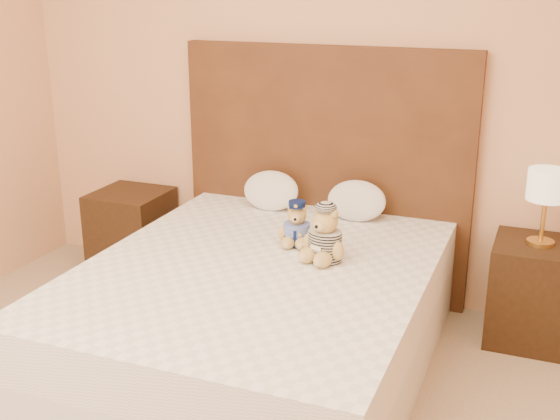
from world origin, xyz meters
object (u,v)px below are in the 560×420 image
object	(u,v)px
nightstand_left	(132,232)
lamp	(547,189)
teddy_police	(297,223)
nightstand_right	(534,292)
teddy_prisoner	(325,234)
pillow_right	(356,199)
bed	(258,316)
pillow_left	(271,189)

from	to	relation	value
nightstand_left	lamp	bearing A→B (deg)	0.00
lamp	teddy_police	distance (m)	1.28
nightstand_left	nightstand_right	bearing A→B (deg)	0.00
teddy_prisoner	pillow_right	xyz separation A→B (m)	(-0.03, 0.65, -0.02)
nightstand_right	teddy_prisoner	size ratio (longest dim) A/B	2.00
bed	nightstand_left	distance (m)	1.48
nightstand_left	pillow_right	distance (m)	1.55
nightstand_left	teddy_police	size ratio (longest dim) A/B	2.37
bed	nightstand_left	xyz separation A→B (m)	(-1.25, 0.80, -0.00)
nightstand_right	lamp	bearing A→B (deg)	180.00
nightstand_left	teddy_prisoner	distance (m)	1.70
lamp	nightstand_left	bearing A→B (deg)	180.00
teddy_police	nightstand_right	bearing A→B (deg)	11.18
teddy_police	teddy_prisoner	world-z (taller)	teddy_prisoner
pillow_left	pillow_right	world-z (taller)	pillow_left
nightstand_left	teddy_prisoner	xyz separation A→B (m)	(1.53, -0.62, 0.41)
bed	pillow_left	world-z (taller)	pillow_left
bed	lamp	size ratio (longest dim) A/B	5.00
pillow_left	pillow_right	distance (m)	0.53
teddy_prisoner	nightstand_left	bearing A→B (deg)	175.51
lamp	teddy_prisoner	distance (m)	1.16
nightstand_left	teddy_prisoner	size ratio (longest dim) A/B	2.00
bed	pillow_right	xyz separation A→B (m)	(0.25, 0.83, 0.40)
pillow_left	teddy_prisoner	bearing A→B (deg)	-49.61
nightstand_right	pillow_left	bearing A→B (deg)	178.87
teddy_prisoner	pillow_left	world-z (taller)	teddy_prisoner
nightstand_right	pillow_left	world-z (taller)	pillow_left
bed	nightstand_right	distance (m)	1.48
pillow_right	bed	bearing A→B (deg)	-106.86
teddy_prisoner	pillow_right	bearing A→B (deg)	110.10
teddy_police	pillow_right	bearing A→B (deg)	60.29
nightstand_left	bed	bearing A→B (deg)	-32.62
bed	nightstand_right	size ratio (longest dim) A/B	3.64
nightstand_left	nightstand_right	size ratio (longest dim) A/B	1.00
teddy_police	pillow_right	xyz separation A→B (m)	(0.17, 0.51, 0.00)
nightstand_right	lamp	size ratio (longest dim) A/B	1.38
nightstand_left	pillow_right	xyz separation A→B (m)	(1.50, 0.03, 0.40)
nightstand_right	lamp	distance (m)	0.57
bed	nightstand_right	xyz separation A→B (m)	(1.25, 0.80, -0.00)
bed	teddy_prisoner	distance (m)	0.53
lamp	teddy_prisoner	bearing A→B (deg)	-147.36
bed	pillow_right	bearing A→B (deg)	73.14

